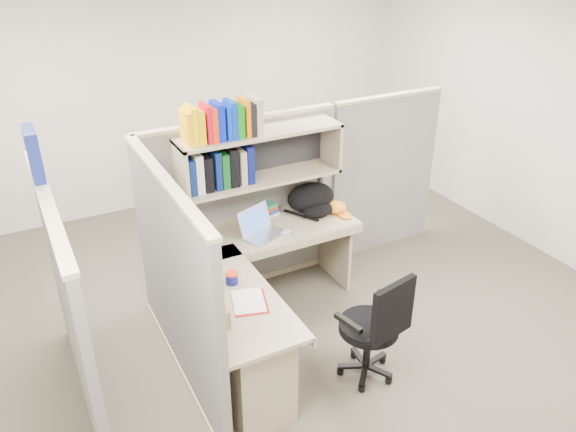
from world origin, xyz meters
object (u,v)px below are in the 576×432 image
laptop (264,224)px  backpack (314,200)px  task_chair (372,343)px  snack_canister (232,278)px  desk (258,328)px

laptop → backpack: backpack is taller
backpack → task_chair: (-0.27, -1.33, -0.53)m
backpack → snack_canister: (-1.09, -0.69, -0.08)m
backpack → snack_canister: bearing=-159.7°
desk → backpack: bearing=42.7°
laptop → backpack: (0.58, 0.18, 0.01)m
desk → laptop: laptop is taller
laptop → backpack: bearing=-4.1°
snack_canister → task_chair: bearing=-37.7°
snack_canister → task_chair: task_chair is taller
snack_canister → task_chair: 1.13m
desk → laptop: 0.94m
backpack → task_chair: backpack is taller
laptop → task_chair: (0.31, -1.14, -0.52)m
desk → task_chair: bearing=-29.5°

